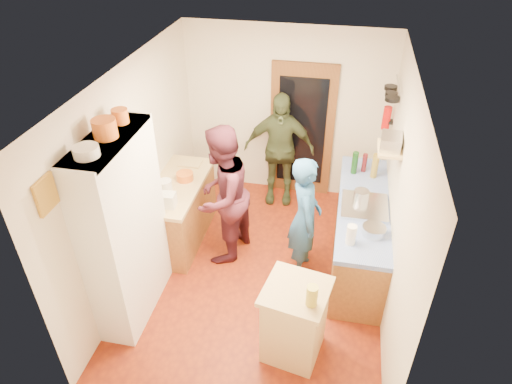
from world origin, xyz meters
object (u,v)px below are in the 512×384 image
(person_hob, at_px, (308,219))
(right_counter_base, at_px, (359,233))
(island_base, at_px, (294,323))
(person_left, at_px, (226,195))
(person_back, at_px, (280,149))
(hutch_body, at_px, (125,231))

(person_hob, bearing_deg, right_counter_base, -74.14)
(right_counter_base, xyz_separation_m, island_base, (-0.63, -1.59, 0.01))
(island_base, distance_m, person_left, 1.82)
(right_counter_base, xyz_separation_m, person_left, (-1.69, -0.20, 0.51))
(right_counter_base, xyz_separation_m, person_back, (-1.23, 1.16, 0.46))
(hutch_body, height_order, person_left, hutch_body)
(hutch_body, distance_m, island_base, 2.01)
(person_left, height_order, person_back, person_left)
(island_base, relative_size, person_hob, 0.53)
(island_base, xyz_separation_m, person_left, (-1.06, 1.39, 0.50))
(island_base, bearing_deg, right_counter_base, 68.36)
(hutch_body, height_order, person_back, hutch_body)
(person_back, bearing_deg, hutch_body, -122.66)
(person_hob, bearing_deg, hutch_body, 105.24)
(person_back, bearing_deg, person_left, -114.21)
(hutch_body, height_order, right_counter_base, hutch_body)
(person_left, bearing_deg, person_hob, 96.70)
(person_left, distance_m, person_back, 1.44)
(hutch_body, bearing_deg, person_left, 53.69)
(person_back, bearing_deg, right_counter_base, -48.62)
(person_left, bearing_deg, hutch_body, -21.86)
(hutch_body, xyz_separation_m, island_base, (1.87, -0.29, -0.67))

